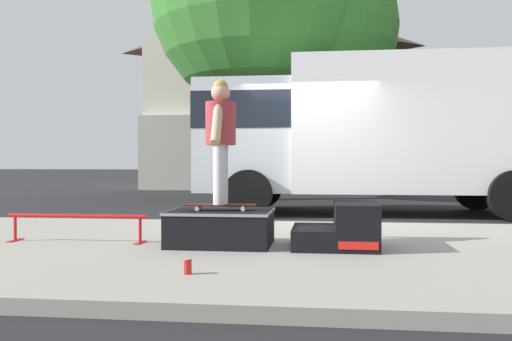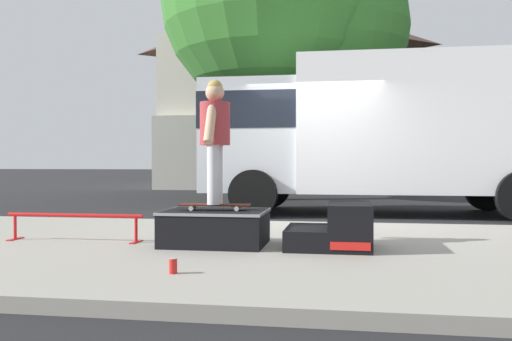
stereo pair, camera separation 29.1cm
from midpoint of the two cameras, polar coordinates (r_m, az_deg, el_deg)
ground_plane at (r=8.94m, az=4.44°, el=-5.78°), size 140.00×140.00×0.00m
sidewalk_slab at (r=5.97m, az=3.14°, el=-8.52°), size 50.00×5.00×0.12m
skate_box at (r=6.02m, az=-5.10°, el=-5.89°), size 1.13×0.85×0.38m
kicker_ramp at (r=5.88m, az=7.70°, el=-6.11°), size 0.90×0.86×0.48m
grind_rail at (r=6.61m, az=-19.56°, el=-4.99°), size 1.66×0.28×0.32m
skateboard at (r=5.98m, az=-5.13°, el=-3.67°), size 0.79×0.26×0.07m
skater_kid at (r=5.97m, az=-5.14°, el=4.17°), size 0.33×0.70×1.37m
soda_can at (r=4.54m, az=-9.05°, el=-9.94°), size 0.07×0.07×0.13m
box_truck at (r=11.13m, az=11.21°, el=4.28°), size 6.91×2.63×3.05m
street_tree_main at (r=15.57m, az=1.56°, el=16.74°), size 6.76×6.15×8.55m
house_behind at (r=24.07m, az=0.98°, el=8.51°), size 9.54×8.22×8.40m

